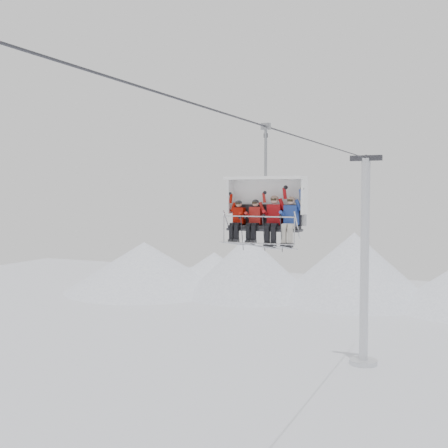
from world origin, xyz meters
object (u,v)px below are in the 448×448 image
at_px(skier_far_left, 238,220).
at_px(skier_center_right, 274,218).
at_px(lift_tower_right, 364,276).
at_px(chairlift_carrier, 267,203).
at_px(skier_center_left, 255,219).
at_px(skier_far_right, 290,219).

bearing_deg(skier_far_left, skier_center_right, 0.87).
xyz_separation_m(lift_tower_right, chairlift_carrier, (0.00, -18.48, 4.96)).
xyz_separation_m(chairlift_carrier, skier_center_left, (-0.32, -0.32, -0.54)).
xyz_separation_m(skier_far_left, skier_center_right, (1.28, 0.02, 0.07)).
bearing_deg(skier_center_left, skier_far_right, 0.54).
distance_m(lift_tower_right, skier_center_right, 19.31).
distance_m(skier_far_left, skier_center_right, 1.29).
height_order(chairlift_carrier, skier_far_right, chairlift_carrier).
bearing_deg(skier_far_left, lift_tower_right, 87.17).
distance_m(lift_tower_right, skier_center_left, 19.31).
distance_m(skier_far_left, skier_center_left, 0.61).
bearing_deg(lift_tower_right, skier_center_right, -88.92).
bearing_deg(skier_center_right, lift_tower_right, 91.08).
height_order(lift_tower_right, skier_far_right, lift_tower_right).
bearing_deg(lift_tower_right, skier_far_right, -87.18).
relative_size(lift_tower_right, skier_center_left, 7.99).
relative_size(skier_far_left, skier_center_right, 0.94).
bearing_deg(skier_center_left, chairlift_carrier, 45.06).
height_order(skier_center_left, skier_center_right, skier_center_right).
bearing_deg(skier_center_left, lift_tower_right, 89.03).
bearing_deg(skier_center_right, skier_far_right, -0.37).
height_order(skier_far_left, skier_far_right, skier_far_right).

